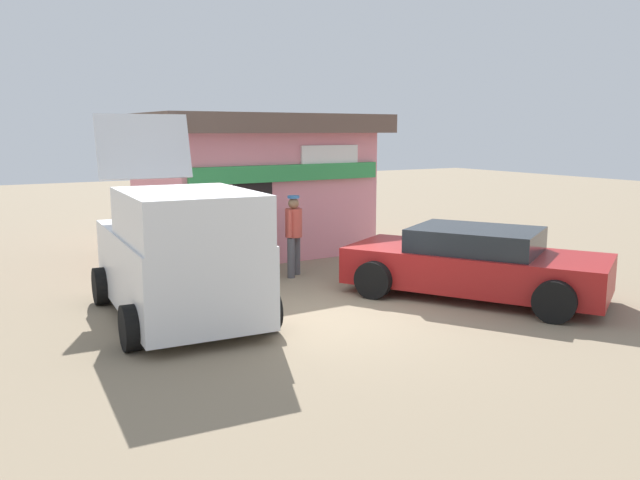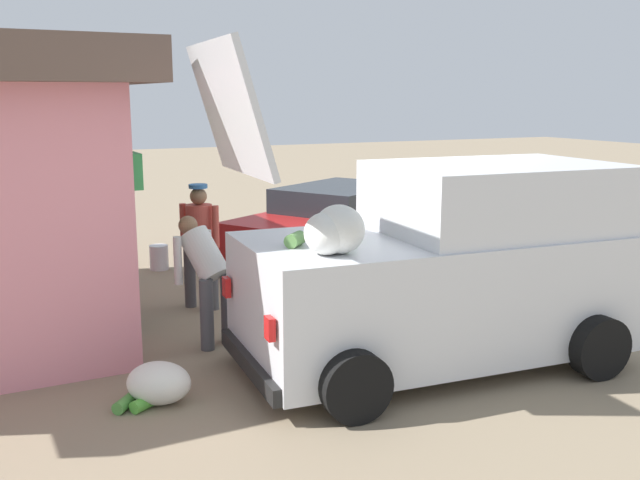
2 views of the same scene
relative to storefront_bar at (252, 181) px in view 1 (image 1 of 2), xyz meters
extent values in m
plane|color=gray|center=(-1.22, -5.72, -1.71)|extent=(60.00, 60.00, 0.00)
cube|color=pink|center=(0.00, 0.01, -0.27)|extent=(4.97, 3.73, 2.87)
cube|color=green|center=(0.06, -1.84, 0.30)|extent=(4.62, 0.26, 0.36)
cube|color=black|center=(-0.82, -1.84, -0.71)|extent=(0.90, 0.09, 2.00)
cube|color=white|center=(1.13, -1.79, 0.59)|extent=(1.50, 0.11, 0.60)
cube|color=brown|center=(0.00, 0.01, 1.37)|extent=(5.65, 4.41, 0.42)
cube|color=silver|center=(-3.42, -4.63, -0.94)|extent=(2.09, 3.98, 1.19)
cube|color=silver|center=(-3.46, -5.36, 0.01)|extent=(1.92, 2.51, 0.70)
cube|color=black|center=(-3.54, -6.51, -0.03)|extent=(1.57, 0.18, 0.53)
cube|color=silver|center=(-3.28, -2.54, 0.93)|extent=(1.68, 0.50, 1.16)
ellipsoid|color=silver|center=(-3.80, -3.35, -0.12)|extent=(0.53, 0.44, 0.44)
ellipsoid|color=silver|center=(-3.80, -3.22, -0.15)|extent=(0.45, 0.38, 0.38)
cylinder|color=#5B8F46|center=(-3.37, -3.12, -0.28)|extent=(0.26, 0.26, 0.13)
cylinder|color=#549B3B|center=(-3.39, -3.66, -0.27)|extent=(0.24, 0.25, 0.14)
cube|color=black|center=(-3.29, -2.66, -1.45)|extent=(1.75, 0.19, 0.16)
cube|color=red|center=(-4.00, -2.60, -0.88)|extent=(0.14, 0.07, 0.20)
cube|color=red|center=(-2.57, -2.70, -0.88)|extent=(0.14, 0.07, 0.20)
cylinder|color=black|center=(-4.49, -5.88, -1.39)|extent=(0.26, 0.64, 0.63)
cylinder|color=black|center=(-2.51, -6.01, -1.39)|extent=(0.26, 0.64, 0.63)
cylinder|color=black|center=(-4.32, -3.25, -1.39)|extent=(0.26, 0.64, 0.63)
cylinder|color=black|center=(-2.34, -3.38, -1.39)|extent=(0.26, 0.64, 0.63)
cube|color=maroon|center=(1.50, -6.10, -1.20)|extent=(3.84, 4.76, 0.65)
cube|color=#1E2328|center=(1.50, -6.10, -0.67)|extent=(2.47, 2.65, 0.41)
cylinder|color=black|center=(1.43, -7.90, -1.37)|extent=(0.53, 0.68, 0.66)
cylinder|color=black|center=(3.11, -6.90, -1.37)|extent=(0.53, 0.68, 0.66)
cylinder|color=black|center=(-0.12, -5.30, -1.37)|extent=(0.53, 0.68, 0.66)
cylinder|color=black|center=(1.57, -4.30, -1.37)|extent=(0.53, 0.68, 0.66)
cylinder|color=#4C4C51|center=(-0.60, -3.14, -1.30)|extent=(0.15, 0.15, 0.80)
cylinder|color=#4C4C51|center=(-0.35, -2.91, -1.30)|extent=(0.15, 0.15, 0.80)
cylinder|color=#CC4C3F|center=(-0.48, -3.03, -0.62)|extent=(0.48, 0.48, 0.57)
sphere|color=#8C6647|center=(-0.48, -3.03, -0.22)|extent=(0.22, 0.22, 0.22)
cylinder|color=#3872B2|center=(-0.48, -3.03, -0.09)|extent=(0.24, 0.24, 0.05)
cylinder|color=#CC4C3F|center=(-0.65, -3.19, -0.60)|extent=(0.09, 0.09, 0.54)
cylinder|color=#CC4C3F|center=(-0.30, -2.86, -0.60)|extent=(0.09, 0.09, 0.54)
cylinder|color=#4C4C51|center=(-2.05, -2.63, -1.31)|extent=(0.15, 0.15, 0.79)
cylinder|color=#4C4C51|center=(-1.88, -2.92, -1.31)|extent=(0.15, 0.15, 0.79)
cylinder|color=silver|center=(-1.82, -2.69, -0.69)|extent=(0.70, 0.60, 0.65)
sphere|color=#8C6647|center=(-1.62, -2.57, -0.38)|extent=(0.21, 0.21, 0.21)
cylinder|color=silver|center=(-1.80, -2.40, -0.73)|extent=(0.09, 0.09, 0.53)
cylinder|color=silver|center=(-1.55, -2.81, -0.73)|extent=(0.09, 0.09, 0.53)
ellipsoid|color=silver|center=(-3.23, -1.82, -1.51)|extent=(0.70, 0.74, 0.39)
cylinder|color=#57B43C|center=(-3.31, -1.67, -1.65)|extent=(0.24, 0.29, 0.12)
cylinder|color=#4E963E|center=(-3.24, -1.51, -1.65)|extent=(0.27, 0.25, 0.11)
cylinder|color=olive|center=(-3.10, -1.75, -1.64)|extent=(0.30, 0.27, 0.13)
cylinder|color=silver|center=(1.90, -3.02, -1.51)|extent=(0.30, 0.30, 0.40)
camera|label=1|loc=(-6.52, -14.31, 1.22)|focal=36.20mm
camera|label=2|loc=(-9.42, -0.49, 1.04)|focal=40.60mm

